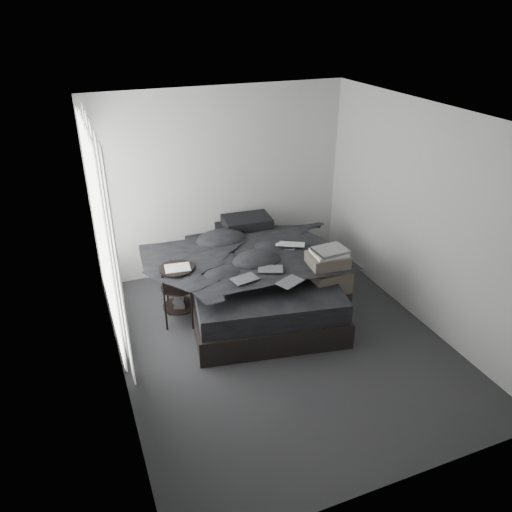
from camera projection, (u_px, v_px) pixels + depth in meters
name	position (u px, v px, depth m)	size (l,w,h in m)	color
floor	(281.00, 342.00, 5.85)	(3.60, 4.20, 0.01)	#29292B
ceiling	(287.00, 117.00, 4.66)	(3.60, 4.20, 0.01)	white
wall_back	(222.00, 182.00, 6.99)	(3.60, 0.01, 2.60)	beige
wall_front	(407.00, 362.00, 3.52)	(3.60, 0.01, 2.60)	beige
wall_left	(109.00, 273.00, 4.66)	(0.01, 4.20, 2.60)	beige
wall_right	(424.00, 218.00, 5.84)	(0.01, 4.20, 2.60)	beige
window_left	(100.00, 231.00, 5.39)	(0.02, 2.00, 2.30)	white
curtain_left	(105.00, 236.00, 5.44)	(0.06, 2.12, 2.48)	white
bed	(258.00, 293.00, 6.52)	(1.76, 2.32, 0.32)	black
mattress	(258.00, 274.00, 6.39)	(1.69, 2.25, 0.25)	black
duvet	(259.00, 258.00, 6.22)	(1.71, 1.98, 0.27)	black
pillow_lower	(241.00, 232.00, 7.07)	(0.70, 0.47, 0.16)	black
pillow_upper	(247.00, 222.00, 7.00)	(0.65, 0.45, 0.15)	black
laptop	(290.00, 241.00, 6.33)	(0.37, 0.24, 0.03)	silver
comic_a	(245.00, 272.00, 5.62)	(0.29, 0.19, 0.01)	black
comic_b	(271.00, 262.00, 5.82)	(0.29, 0.19, 0.01)	black
comic_c	(290.00, 274.00, 5.55)	(0.29, 0.19, 0.01)	black
side_stand	(179.00, 296.00, 6.04)	(0.41, 0.41, 0.76)	black
papers	(177.00, 268.00, 5.86)	(0.29, 0.22, 0.02)	white
floor_books	(172.00, 304.00, 6.45)	(0.14, 0.20, 0.14)	black
box_lower	(325.00, 302.00, 6.26)	(0.51, 0.40, 0.38)	black
box_mid	(328.00, 280.00, 6.10)	(0.48, 0.38, 0.29)	#534A42
box_upper	(328.00, 262.00, 5.99)	(0.46, 0.37, 0.20)	#534A42
art_book_white	(329.00, 253.00, 5.94)	(0.39, 0.31, 0.04)	silver
art_book_snake	(331.00, 250.00, 5.91)	(0.38, 0.30, 0.04)	silver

